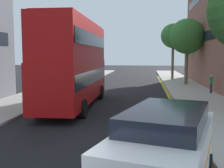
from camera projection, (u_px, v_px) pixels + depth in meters
sidewalk_right at (203, 102)px, 19.78m from camera, size 4.00×80.00×0.14m
sidewalk_left at (31, 98)px, 21.38m from camera, size 4.00×80.00×0.14m
kerb_line_outer at (176, 107)px, 18.07m from camera, size 0.10×56.00×0.01m
kerb_line_inner at (174, 107)px, 18.09m from camera, size 0.10×56.00×0.01m
double_decker_bus_away at (75, 61)px, 18.09m from camera, size 2.94×10.85×5.64m
taxi_minivan at (164, 154)px, 6.48m from camera, size 3.11×5.14×2.12m
pedestrian_far at (211, 83)px, 23.78m from camera, size 0.34×0.22×1.62m
street_tree_mid at (187, 37)px, 30.62m from camera, size 3.91×3.91×7.33m
street_tree_far at (173, 36)px, 37.11m from camera, size 3.30×3.30×7.54m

